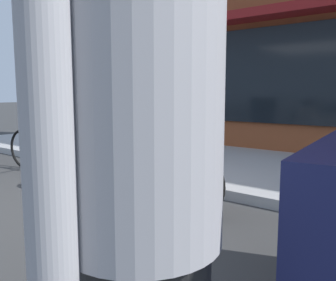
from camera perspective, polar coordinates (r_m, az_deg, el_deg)
The scene contains 5 objects.
ground_plane at distance 4.23m, azimuth -17.67°, elevation -9.79°, with size 80.00×80.00×0.00m, color #333333.
touring_motorcycle at distance 4.17m, azimuth -4.96°, elevation -1.11°, with size 2.12×0.68×1.41m.
parked_bicycle at distance 5.95m, azimuth -18.80°, elevation -1.31°, with size 1.67×0.48×0.91m.
pedestrian_walking at distance 0.85m, azimuth -4.12°, elevation -1.42°, with size 0.42×0.56×1.75m.
sandwich_board_sign at distance 5.96m, azimuth -2.42°, elevation 1.60°, with size 0.55×0.42×0.98m.
Camera 1 is at (3.39, -2.21, 1.24)m, focal length 38.83 mm.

